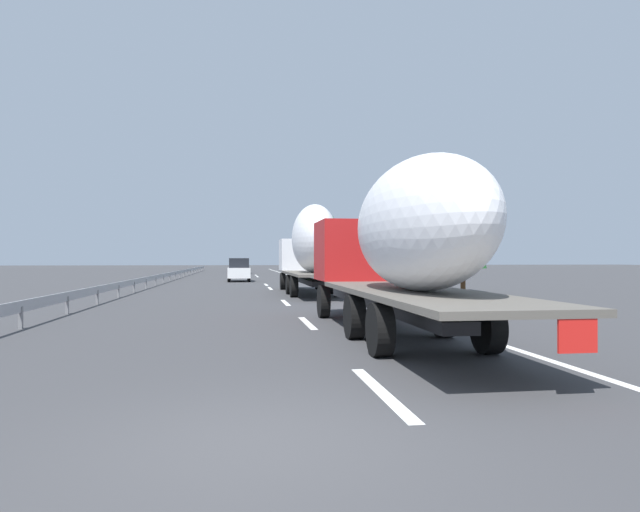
{
  "coord_description": "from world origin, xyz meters",
  "views": [
    {
      "loc": [
        -5.66,
        0.2,
        1.88
      ],
      "look_at": [
        24.34,
        -4.2,
        2.05
      ],
      "focal_mm": 31.23,
      "sensor_mm": 36.0,
      "label": 1
    }
  ],
  "objects_px": {
    "truck_trailing": "(400,241)",
    "truck_lead": "(311,246)",
    "car_blue_sedan": "(239,265)",
    "car_black_suv": "(242,266)",
    "road_sign": "(325,253)",
    "car_white_van": "(239,270)"
  },
  "relations": [
    {
      "from": "car_white_van",
      "to": "road_sign",
      "type": "relative_size",
      "value": 1.29
    },
    {
      "from": "car_blue_sedan",
      "to": "car_black_suv",
      "type": "relative_size",
      "value": 1.02
    },
    {
      "from": "truck_trailing",
      "to": "road_sign",
      "type": "height_order",
      "value": "truck_trailing"
    },
    {
      "from": "truck_trailing",
      "to": "road_sign",
      "type": "bearing_deg",
      "value": -5.66
    },
    {
      "from": "truck_trailing",
      "to": "car_white_van",
      "type": "bearing_deg",
      "value": 6.23
    },
    {
      "from": "truck_trailing",
      "to": "road_sign",
      "type": "distance_m",
      "value": 31.41
    },
    {
      "from": "car_black_suv",
      "to": "car_white_van",
      "type": "height_order",
      "value": "car_white_van"
    },
    {
      "from": "truck_lead",
      "to": "car_white_van",
      "type": "distance_m",
      "value": 18.4
    },
    {
      "from": "truck_trailing",
      "to": "car_white_van",
      "type": "height_order",
      "value": "truck_trailing"
    },
    {
      "from": "car_blue_sedan",
      "to": "car_black_suv",
      "type": "height_order",
      "value": "car_black_suv"
    },
    {
      "from": "truck_lead",
      "to": "road_sign",
      "type": "distance_m",
      "value": 15.06
    },
    {
      "from": "car_black_suv",
      "to": "truck_lead",
      "type": "bearing_deg",
      "value": -175.58
    },
    {
      "from": "car_blue_sedan",
      "to": "truck_lead",
      "type": "bearing_deg",
      "value": -176.23
    },
    {
      "from": "road_sign",
      "to": "truck_trailing",
      "type": "bearing_deg",
      "value": 174.34
    },
    {
      "from": "truck_trailing",
      "to": "car_blue_sedan",
      "type": "distance_m",
      "value": 72.94
    },
    {
      "from": "car_black_suv",
      "to": "car_white_van",
      "type": "relative_size",
      "value": 0.95
    },
    {
      "from": "car_blue_sedan",
      "to": "car_white_van",
      "type": "bearing_deg",
      "value": 179.93
    },
    {
      "from": "truck_trailing",
      "to": "car_blue_sedan",
      "type": "xyz_separation_m",
      "value": [
        72.83,
        3.71,
        -1.4
      ]
    },
    {
      "from": "car_blue_sedan",
      "to": "road_sign",
      "type": "bearing_deg",
      "value": -170.69
    },
    {
      "from": "truck_trailing",
      "to": "truck_lead",
      "type": "bearing_deg",
      "value": 0.0
    },
    {
      "from": "truck_lead",
      "to": "car_blue_sedan",
      "type": "xyz_separation_m",
      "value": [
        56.31,
        3.71,
        -1.65
      ]
    },
    {
      "from": "truck_trailing",
      "to": "car_black_suv",
      "type": "bearing_deg",
      "value": 3.21
    }
  ]
}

